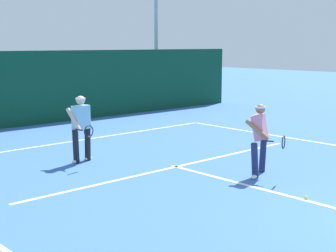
% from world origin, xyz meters
% --- Properties ---
extents(court_line_baseline_far, '(10.34, 0.10, 0.01)m').
position_xyz_m(court_line_baseline_far, '(0.00, 10.67, 0.00)').
color(court_line_baseline_far, white).
rests_on(court_line_baseline_far, ground_plane).
extents(court_line_service, '(8.43, 0.10, 0.01)m').
position_xyz_m(court_line_service, '(0.00, 6.27, 0.00)').
color(court_line_service, white).
rests_on(court_line_service, ground_plane).
extents(court_line_centre, '(0.10, 6.40, 0.01)m').
position_xyz_m(court_line_centre, '(0.00, 3.20, 0.00)').
color(court_line_centre, white).
rests_on(court_line_centre, ground_plane).
extents(player_near, '(0.99, 0.98, 1.61)m').
position_xyz_m(player_near, '(0.86, 4.47, 0.88)').
color(player_near, '#1E234C').
rests_on(player_near, ground_plane).
extents(player_far, '(0.70, 0.87, 1.66)m').
position_xyz_m(player_far, '(-1.37, 8.23, 0.91)').
color(player_far, black).
rests_on(player_far, ground_plane).
extents(tennis_ball_extra, '(0.07, 0.07, 0.07)m').
position_xyz_m(tennis_ball_extra, '(0.07, 2.77, 0.03)').
color(tennis_ball_extra, '#D1E033').
rests_on(tennis_ball_extra, ground_plane).
extents(back_fence_windscreen, '(21.40, 0.12, 2.67)m').
position_xyz_m(back_fence_windscreen, '(0.00, 14.31, 1.34)').
color(back_fence_windscreen, '#0D3E29').
rests_on(back_fence_windscreen, ground_plane).
extents(light_pole, '(0.55, 0.44, 7.30)m').
position_xyz_m(light_pole, '(7.91, 16.00, 4.49)').
color(light_pole, '#9EA39E').
rests_on(light_pole, ground_plane).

